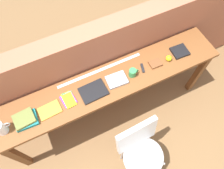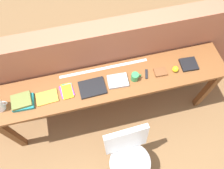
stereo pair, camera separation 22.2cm
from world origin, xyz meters
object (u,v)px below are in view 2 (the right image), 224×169
(book_open_centre, at_px, (92,88))
(sports_ball_small, at_px, (175,69))
(chair_white_moulded, at_px, (129,155))
(mug, at_px, (135,77))
(book_stack_leftmost, at_px, (22,102))
(book_repair_rightmost, at_px, (189,64))
(multitool_folded, at_px, (146,74))
(leather_journal_brown, at_px, (160,72))
(pamphlet_pile_colourful, at_px, (67,91))
(magazine_cycling, at_px, (47,97))

(book_open_centre, height_order, sports_ball_small, sports_ball_small)
(chair_white_moulded, distance_m, mug, 0.81)
(mug, bearing_deg, book_stack_leftmost, -179.78)
(book_repair_rightmost, bearing_deg, multitool_folded, -175.88)
(leather_journal_brown, distance_m, sports_ball_small, 0.16)
(leather_journal_brown, bearing_deg, book_stack_leftmost, -177.18)
(book_stack_leftmost, relative_size, sports_ball_small, 3.29)
(pamphlet_pile_colourful, distance_m, book_open_centre, 0.26)
(book_stack_leftmost, distance_m, multitool_folded, 1.27)
(magazine_cycling, height_order, book_open_centre, book_open_centre)
(book_open_centre, xyz_separation_m, multitool_folded, (0.58, 0.03, -0.00))
(book_stack_leftmost, height_order, book_repair_rightmost, book_stack_leftmost)
(sports_ball_small, relative_size, book_repair_rightmost, 0.37)
(book_repair_rightmost, bearing_deg, leather_journal_brown, -173.40)
(mug, xyz_separation_m, leather_journal_brown, (0.29, 0.01, -0.03))
(book_stack_leftmost, distance_m, leather_journal_brown, 1.43)
(book_stack_leftmost, bearing_deg, multitool_folded, 1.22)
(mug, bearing_deg, chair_white_moulded, -108.77)
(pamphlet_pile_colourful, distance_m, book_repair_rightmost, 1.32)
(magazine_cycling, bearing_deg, multitool_folded, -1.86)
(multitool_folded, relative_size, leather_journal_brown, 0.85)
(chair_white_moulded, relative_size, book_repair_rightmost, 5.09)
(book_stack_leftmost, height_order, mug, mug)
(book_stack_leftmost, relative_size, leather_journal_brown, 1.63)
(book_stack_leftmost, bearing_deg, magazine_cycling, 0.72)
(leather_journal_brown, bearing_deg, book_repair_rightmost, 5.49)
(pamphlet_pile_colourful, relative_size, multitool_folded, 1.68)
(chair_white_moulded, xyz_separation_m, magazine_cycling, (-0.68, 0.67, 0.36))
(book_stack_leftmost, distance_m, magazine_cycling, 0.23)
(mug, bearing_deg, multitool_folded, 9.60)
(book_repair_rightmost, bearing_deg, chair_white_moulded, -136.89)
(book_stack_leftmost, xyz_separation_m, leather_journal_brown, (1.43, 0.02, -0.02))
(book_open_centre, bearing_deg, multitool_folded, 0.83)
(book_open_centre, bearing_deg, chair_white_moulded, -73.25)
(book_stack_leftmost, xyz_separation_m, sports_ball_small, (1.58, 0.00, 0.00))
(book_repair_rightmost, bearing_deg, magazine_cycling, -175.52)
(pamphlet_pile_colourful, distance_m, multitool_folded, 0.84)
(book_stack_leftmost, height_order, magazine_cycling, book_stack_leftmost)
(pamphlet_pile_colourful, height_order, leather_journal_brown, leather_journal_brown)
(mug, height_order, sports_ball_small, mug)
(magazine_cycling, bearing_deg, pamphlet_pile_colourful, 4.94)
(magazine_cycling, relative_size, sports_ball_small, 3.29)
(book_stack_leftmost, height_order, leather_journal_brown, book_stack_leftmost)
(book_stack_leftmost, bearing_deg, pamphlet_pile_colourful, 4.20)
(book_stack_leftmost, height_order, pamphlet_pile_colourful, book_stack_leftmost)
(multitool_folded, distance_m, leather_journal_brown, 0.15)
(book_stack_leftmost, xyz_separation_m, book_open_centre, (0.69, 0.00, -0.02))
(book_open_centre, height_order, mug, mug)
(sports_ball_small, bearing_deg, mug, 179.48)
(leather_journal_brown, bearing_deg, magazine_cycling, -177.21)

